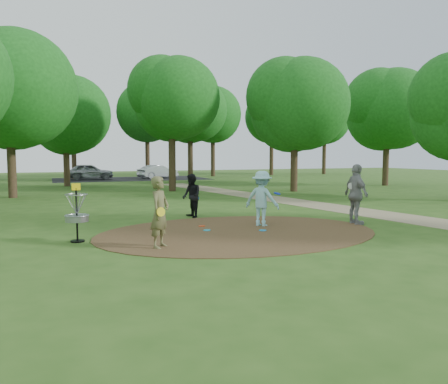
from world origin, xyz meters
name	(u,v)px	position (x,y,z in m)	size (l,w,h in m)	color
ground	(239,232)	(0.00, 0.00, 0.00)	(100.00, 100.00, 0.00)	#2D5119
dirt_clearing	(239,232)	(0.00, 0.00, 0.01)	(8.40, 8.40, 0.02)	#47301C
footpath	(370,213)	(6.50, 2.00, 0.01)	(2.00, 40.00, 0.01)	#8C7A5B
parking_lot	(131,179)	(2.00, 30.00, 0.00)	(14.00, 8.00, 0.01)	black
player_observer_with_disc	(160,212)	(-2.66, -1.24, 0.88)	(0.74, 0.76, 1.76)	brown
player_throwing_with_disc	(262,199)	(1.13, 0.77, 0.89)	(1.33, 1.30, 1.77)	#95D4DE
player_walking_with_disc	(192,196)	(-0.37, 3.46, 0.80)	(0.67, 0.83, 1.59)	black
player_waiting_with_disc	(356,194)	(4.16, -0.03, 0.99)	(0.58, 1.19, 1.98)	gray
disc_ground_cyan	(207,230)	(-0.81, 0.55, 0.03)	(0.22, 0.22, 0.02)	#19ACCF
disc_ground_blue	(263,230)	(0.73, -0.08, 0.03)	(0.22, 0.22, 0.02)	#0D92E1
disc_ground_red	(202,226)	(-0.69, 1.35, 0.03)	(0.22, 0.22, 0.02)	red
car_left	(89,172)	(-1.78, 30.20, 0.73)	(1.73, 4.30, 1.47)	#96989D
car_right	(158,172)	(4.51, 29.71, 0.65)	(1.37, 3.93, 1.30)	#ADAEB5
disc_golf_basket	(77,209)	(-4.50, 0.30, 0.87)	(0.63, 0.63, 1.54)	black
tree_ring	(202,96)	(1.87, 8.87, 5.15)	(37.68, 45.45, 8.56)	#332316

